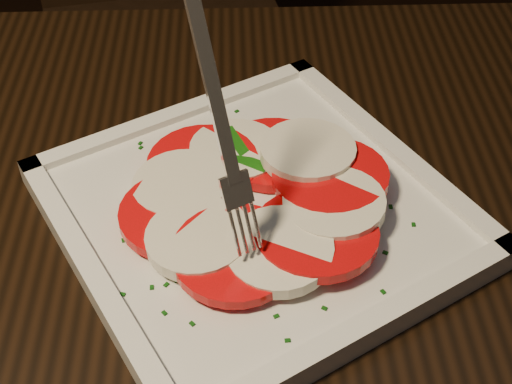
% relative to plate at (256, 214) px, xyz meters
% --- Properties ---
extents(plate, '(0.35, 0.35, 0.01)m').
position_rel_plate_xyz_m(plate, '(0.00, 0.00, 0.00)').
color(plate, silver).
rests_on(plate, table).
extents(caprese_salad, '(0.21, 0.23, 0.03)m').
position_rel_plate_xyz_m(caprese_salad, '(0.00, 0.00, 0.02)').
color(caprese_salad, red).
rests_on(caprese_salad, plate).
extents(fork, '(0.05, 0.08, 0.16)m').
position_rel_plate_xyz_m(fork, '(-0.03, -0.02, 0.11)').
color(fork, white).
rests_on(fork, caprese_salad).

